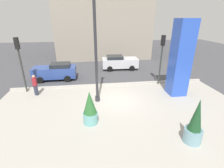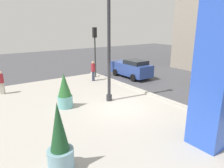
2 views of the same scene
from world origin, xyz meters
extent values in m
plane|color=#47474C|center=(0.00, 4.00, 0.00)|extent=(60.00, 60.00, 0.00)
cube|color=#ADA89E|center=(0.00, -2.00, 0.00)|extent=(18.00, 10.00, 0.02)
cube|color=#B7B2A8|center=(0.00, 3.12, 0.08)|extent=(18.00, 0.24, 0.16)
cylinder|color=#2D2D33|center=(-1.45, 0.13, 0.20)|extent=(0.36, 0.36, 0.40)
cylinder|color=#2D2D33|center=(-1.45, 0.13, 3.64)|extent=(0.20, 0.20, 7.28)
cube|color=blue|center=(5.14, 0.61, 2.97)|extent=(1.32, 1.32, 5.94)
cylinder|color=#7AA8B7|center=(3.16, -5.00, 0.38)|extent=(0.90, 0.90, 0.77)
cylinder|color=#382819|center=(3.16, -5.00, 0.75)|extent=(0.82, 0.82, 0.04)
cone|color=#1E4C28|center=(3.16, -5.00, 1.62)|extent=(0.63, 0.63, 1.70)
cylinder|color=#6BB2B2|center=(-2.01, -2.67, 0.36)|extent=(0.89, 0.89, 0.73)
cylinder|color=#382819|center=(-2.01, -2.67, 0.71)|extent=(0.81, 0.81, 0.04)
cone|color=#2D6B33|center=(-2.01, -2.67, 1.42)|extent=(0.79, 0.79, 1.38)
cylinder|color=#333833|center=(4.55, 2.83, 1.83)|extent=(0.14, 0.14, 3.65)
cube|color=black|center=(4.55, 2.83, 4.10)|extent=(0.28, 0.32, 0.90)
sphere|color=red|center=(4.55, 3.00, 3.83)|extent=(0.18, 0.18, 0.18)
cylinder|color=#333833|center=(-7.45, 2.65, 1.83)|extent=(0.14, 0.14, 3.66)
cube|color=black|center=(-7.45, 2.65, 4.11)|extent=(0.28, 0.32, 0.90)
sphere|color=green|center=(-7.45, 2.82, 4.38)|extent=(0.18, 0.18, 0.18)
cube|color=silver|center=(1.73, 8.22, 0.79)|extent=(4.34, 2.03, 1.04)
cube|color=#1E2328|center=(1.09, 8.24, 1.48)|extent=(1.98, 1.73, 0.33)
cylinder|color=black|center=(3.09, 9.13, 0.32)|extent=(0.65, 0.24, 0.64)
cylinder|color=black|center=(3.03, 7.23, 0.32)|extent=(0.65, 0.24, 0.64)
cylinder|color=black|center=(0.43, 9.21, 0.32)|extent=(0.65, 0.24, 0.64)
cylinder|color=black|center=(0.37, 7.32, 0.32)|extent=(0.65, 0.24, 0.64)
cube|color=#2D4793|center=(-5.51, 5.39, 0.81)|extent=(4.22, 1.77, 1.07)
cube|color=#1E2328|center=(-4.88, 5.40, 1.52)|extent=(1.91, 1.54, 0.36)
cylinder|color=black|center=(-6.80, 4.52, 0.32)|extent=(0.64, 0.23, 0.64)
cylinder|color=black|center=(-6.82, 6.24, 0.32)|extent=(0.64, 0.23, 0.64)
cylinder|color=black|center=(-4.20, 4.55, 0.32)|extent=(0.64, 0.23, 0.64)
cylinder|color=black|center=(-4.22, 6.27, 0.32)|extent=(0.64, 0.23, 0.64)
cube|color=#33384C|center=(-6.40, 1.81, 0.43)|extent=(0.34, 0.33, 0.87)
cylinder|color=maroon|center=(-6.40, 1.81, 1.19)|extent=(0.50, 0.50, 0.65)
sphere|color=tan|center=(-6.40, 1.81, 1.63)|extent=(0.23, 0.23, 0.23)
camera|label=1|loc=(-1.83, -11.19, 6.02)|focal=26.37mm
camera|label=2|loc=(9.16, -7.08, 4.81)|focal=33.41mm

